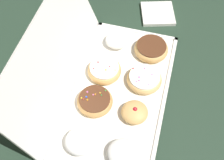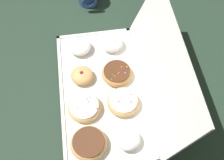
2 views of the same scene
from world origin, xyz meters
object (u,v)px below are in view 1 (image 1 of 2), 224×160
Objects in this scene: jelly_filled_donut_1 at (135,112)px; sprinkle_donut_2 at (144,79)px; sprinkle_donut_5 at (95,101)px; sprinkle_donut_6 at (104,70)px; powdered_filled_donut_7 at (117,40)px; chocolate_frosted_donut_3 at (151,49)px; donut_box at (119,94)px; powdered_filled_donut_0 at (123,153)px; powdered_filled_donut_4 at (80,141)px; napkin_stack at (158,14)px.

sprinkle_donut_2 is at bearing -1.71° from jelly_filled_donut_1.
sprinkle_donut_5 is at bearing 86.88° from jelly_filled_donut_1.
powdered_filled_donut_7 is (0.14, -0.01, 0.00)m from sprinkle_donut_6.
sprinkle_donut_6 is (-0.13, 0.13, -0.00)m from chocolate_frosted_donut_3.
donut_box is 0.21m from chocolate_frosted_donut_3.
sprinkle_donut_6 is (0.13, 0.13, -0.00)m from jelly_filled_donut_1.
powdered_filled_donut_0 is at bearing 178.29° from jelly_filled_donut_1.
powdered_filled_donut_0 is 0.99× the size of powdered_filled_donut_4.
sprinkle_donut_5 is 1.39× the size of powdered_filled_donut_7.
powdered_filled_donut_0 is 0.77× the size of sprinkle_donut_5.
sprinkle_donut_2 is at bearing -47.67° from donut_box.
donut_box is 4.99× the size of sprinkle_donut_5.
powdered_filled_donut_7 is (0.27, 0.13, 0.00)m from jelly_filled_donut_1.
powdered_filled_donut_0 is 0.13m from jelly_filled_donut_1.
powdered_filled_donut_0 is 0.73× the size of chocolate_frosted_donut_3.
jelly_filled_donut_1 is at bearing -134.21° from sprinkle_donut_6.
sprinkle_donut_2 is 0.18m from sprinkle_donut_5.
powdered_filled_donut_0 is (-0.20, -0.06, 0.03)m from donut_box.
sprinkle_donut_2 is at bearing -47.53° from sprinkle_donut_5.
sprinkle_donut_2 reaches higher than napkin_stack.
powdered_filled_donut_4 reaches higher than sprinkle_donut_5.
napkin_stack is at bearing -14.91° from sprinkle_donut_5.
sprinkle_donut_6 is (0.26, 0.13, -0.00)m from powdered_filled_donut_0.
sprinkle_donut_5 is 0.47m from napkin_stack.
sprinkle_donut_2 is 0.14m from sprinkle_donut_6.
chocolate_frosted_donut_3 is (0.39, -0.01, -0.00)m from powdered_filled_donut_0.
powdered_filled_donut_4 is (0.00, 0.13, 0.00)m from powdered_filled_donut_0.
donut_box is 6.96× the size of powdered_filled_donut_7.
powdered_filled_donut_4 reaches higher than powdered_filled_donut_7.
napkin_stack is at bearing 0.94° from jelly_filled_donut_1.
sprinkle_donut_6 is at bearing 134.19° from chocolate_frosted_donut_3.
chocolate_frosted_donut_3 is 0.95× the size of napkin_stack.
donut_box is 0.09m from sprinkle_donut_5.
powdered_filled_donut_0 is 0.75× the size of sprinkle_donut_2.
powdered_filled_donut_7 is at bearing -3.25° from sprinkle_donut_6.
sprinkle_donut_2 is 1.32× the size of powdered_filled_donut_4.
sprinkle_donut_6 is at bearing 89.87° from sprinkle_donut_2.
powdered_filled_donut_7 is at bearing 87.46° from chocolate_frosted_donut_3.
powdered_filled_donut_0 reaches higher than chocolate_frosted_donut_3.
jelly_filled_donut_1 is at bearing -44.49° from powdered_filled_donut_4.
donut_box is 4.73× the size of chocolate_frosted_donut_3.
jelly_filled_donut_1 is 0.94× the size of powdered_filled_donut_4.
napkin_stack is (0.60, -0.12, -0.03)m from powdered_filled_donut_4.
sprinkle_donut_6 is (0.00, 0.14, 0.00)m from sprinkle_donut_2.
napkin_stack is (0.33, -0.13, -0.02)m from sprinkle_donut_6.
powdered_filled_donut_0 is at bearing -138.50° from sprinkle_donut_5.
sprinkle_donut_2 is 0.19m from powdered_filled_donut_7.
donut_box is 4.88× the size of sprinkle_donut_2.
donut_box is 6.51× the size of powdered_filled_donut_0.
jelly_filled_donut_1 reaches higher than powdered_filled_donut_0.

